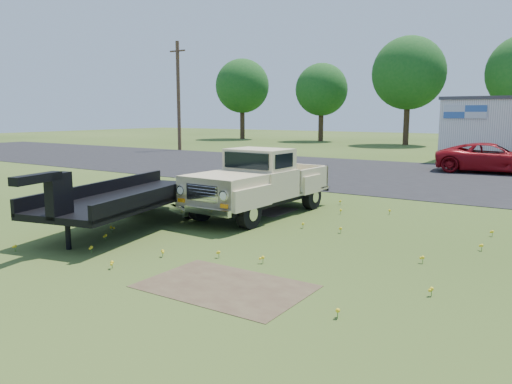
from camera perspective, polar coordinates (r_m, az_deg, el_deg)
ground at (r=12.45m, az=-0.80°, el=-5.56°), size 140.00×140.00×0.00m
asphalt_lot at (r=26.07m, az=18.00°, el=1.68°), size 90.00×14.00×0.02m
dirt_patch_a at (r=9.29m, az=-3.54°, el=-10.74°), size 3.00×2.00×0.01m
dirt_patch_b at (r=16.38m, az=0.26°, el=-2.01°), size 2.20×1.60×0.01m
utility_pole_west at (r=43.03m, az=-8.85°, el=10.88°), size 1.60×0.30×9.00m
treeline_a at (r=60.96m, az=-1.59°, el=12.00°), size 6.40×6.40×9.52m
treeline_b at (r=56.73m, az=7.50°, el=11.51°), size 5.76×5.76×8.57m
treeline_c at (r=51.78m, az=17.05°, el=12.85°), size 7.04×7.04×10.47m
vintage_pickup_truck at (r=15.40m, az=0.40°, el=1.18°), size 2.44×5.77×2.07m
flatbed_trailer at (r=14.27m, az=-13.91°, el=-0.12°), size 3.68×7.17×1.87m
red_pickup at (r=29.14m, az=25.32°, el=3.51°), size 5.85×3.25×1.55m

